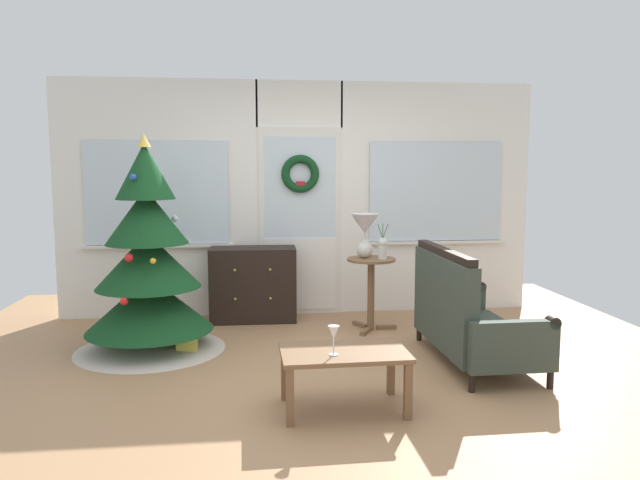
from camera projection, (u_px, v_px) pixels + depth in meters
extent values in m
plane|color=#AD7F56|center=(322.00, 375.00, 4.68)|extent=(6.76, 6.76, 0.00)
cube|color=white|center=(158.00, 200.00, 6.42)|extent=(2.15, 0.08, 2.55)
cube|color=white|center=(434.00, 198.00, 6.76)|extent=(2.15, 0.08, 2.55)
cube|color=white|center=(299.00, 104.00, 6.47)|extent=(0.94, 0.08, 0.50)
cube|color=silver|center=(300.00, 222.00, 6.58)|extent=(0.90, 0.05, 2.05)
cube|color=white|center=(300.00, 274.00, 6.63)|extent=(0.78, 0.02, 0.80)
cube|color=silver|center=(300.00, 188.00, 6.52)|extent=(0.78, 0.01, 1.10)
cube|color=silver|center=(157.00, 193.00, 6.35)|extent=(1.50, 0.01, 1.10)
cube|color=silver|center=(436.00, 192.00, 6.70)|extent=(1.50, 0.01, 1.10)
cube|color=silver|center=(159.00, 246.00, 6.41)|extent=(1.59, 0.06, 0.03)
cube|color=silver|center=(435.00, 242.00, 6.75)|extent=(1.59, 0.06, 0.03)
torus|color=#123B1B|center=(300.00, 174.00, 6.46)|extent=(0.41, 0.09, 0.41)
cube|color=red|center=(300.00, 186.00, 6.46)|extent=(0.10, 0.02, 0.10)
cylinder|color=#4C331E|center=(151.00, 337.00, 5.34)|extent=(0.10, 0.10, 0.23)
cone|color=beige|center=(151.00, 344.00, 5.34)|extent=(1.32, 1.32, 0.10)
cone|color=#14421E|center=(149.00, 303.00, 5.30)|extent=(1.11, 1.11, 0.49)
cone|color=#14421E|center=(148.00, 260.00, 5.25)|extent=(0.91, 0.91, 0.49)
cone|color=#14421E|center=(146.00, 216.00, 5.21)|extent=(0.71, 0.71, 0.49)
cone|color=#14421E|center=(145.00, 171.00, 5.16)|extent=(0.51, 0.51, 0.49)
cone|color=#E0BC4C|center=(144.00, 140.00, 5.13)|extent=(0.12, 0.12, 0.12)
sphere|color=red|center=(124.00, 301.00, 4.84)|extent=(0.06, 0.06, 0.06)
sphere|color=gold|center=(173.00, 279.00, 5.69)|extent=(0.06, 0.06, 0.06)
sphere|color=silver|center=(175.00, 219.00, 5.41)|extent=(0.06, 0.06, 0.06)
sphere|color=#264CB2|center=(133.00, 177.00, 4.98)|extent=(0.05, 0.05, 0.05)
sphere|color=red|center=(129.00, 258.00, 4.92)|extent=(0.07, 0.07, 0.07)
sphere|color=gold|center=(153.00, 261.00, 4.94)|extent=(0.05, 0.05, 0.05)
cube|color=black|center=(253.00, 284.00, 6.34)|extent=(0.91, 0.44, 0.78)
sphere|color=tan|center=(235.00, 270.00, 6.08)|extent=(0.03, 0.03, 0.03)
sphere|color=tan|center=(270.00, 270.00, 6.12)|extent=(0.03, 0.03, 0.03)
sphere|color=tan|center=(235.00, 299.00, 6.12)|extent=(0.03, 0.03, 0.03)
sphere|color=tan|center=(270.00, 298.00, 6.15)|extent=(0.03, 0.03, 0.03)
cylinder|color=black|center=(550.00, 379.00, 4.39)|extent=(0.05, 0.05, 0.14)
cylinder|color=black|center=(480.00, 331.00, 5.70)|extent=(0.05, 0.05, 0.14)
cylinder|color=black|center=(472.00, 383.00, 4.32)|extent=(0.05, 0.05, 0.14)
cylinder|color=black|center=(419.00, 333.00, 5.62)|extent=(0.05, 0.05, 0.14)
cube|color=#384238|center=(477.00, 337.00, 4.99)|extent=(0.73, 1.27, 0.14)
cube|color=#384238|center=(444.00, 293.00, 4.91)|extent=(0.13, 1.26, 0.62)
cube|color=black|center=(445.00, 252.00, 4.87)|extent=(0.09, 1.24, 0.06)
cube|color=#384238|center=(514.00, 347.00, 4.31)|extent=(0.66, 0.10, 0.38)
cylinder|color=black|center=(553.00, 322.00, 4.33)|extent=(0.09, 0.09, 0.09)
cube|color=#384238|center=(450.00, 305.00, 5.64)|extent=(0.66, 0.10, 0.38)
cylinder|color=black|center=(480.00, 286.00, 5.66)|extent=(0.09, 0.09, 0.09)
cylinder|color=brown|center=(371.00, 260.00, 5.92)|extent=(0.48, 0.48, 0.02)
cylinder|color=brown|center=(371.00, 295.00, 5.96)|extent=(0.07, 0.07, 0.70)
cube|color=brown|center=(386.00, 327.00, 6.02)|extent=(0.20, 0.05, 0.04)
cube|color=brown|center=(360.00, 324.00, 6.13)|extent=(0.14, 0.20, 0.04)
cube|color=brown|center=(365.00, 332.00, 5.85)|extent=(0.14, 0.20, 0.04)
sphere|color=silver|center=(365.00, 250.00, 5.94)|extent=(0.16, 0.16, 0.16)
cylinder|color=silver|center=(365.00, 237.00, 5.92)|extent=(0.02, 0.02, 0.06)
cone|color=silver|center=(365.00, 224.00, 5.91)|extent=(0.28, 0.28, 0.20)
cylinder|color=beige|center=(383.00, 251.00, 5.86)|extent=(0.09, 0.09, 0.16)
sphere|color=beige|center=(383.00, 243.00, 5.85)|extent=(0.10, 0.10, 0.10)
cylinder|color=#4C7042|center=(381.00, 233.00, 5.83)|extent=(0.07, 0.01, 0.17)
cylinder|color=#4C7042|center=(383.00, 233.00, 5.84)|extent=(0.01, 0.01, 0.18)
cylinder|color=#4C7042|center=(385.00, 233.00, 5.84)|extent=(0.07, 0.01, 0.17)
cube|color=brown|center=(344.00, 352.00, 3.98)|extent=(0.85, 0.54, 0.03)
cube|color=brown|center=(290.00, 397.00, 3.74)|extent=(0.05, 0.05, 0.38)
cube|color=brown|center=(408.00, 391.00, 3.84)|extent=(0.05, 0.05, 0.38)
cube|color=brown|center=(285.00, 373.00, 4.17)|extent=(0.05, 0.05, 0.38)
cube|color=brown|center=(391.00, 368.00, 4.27)|extent=(0.05, 0.05, 0.38)
cylinder|color=silver|center=(334.00, 355.00, 3.87)|extent=(0.06, 0.06, 0.01)
cylinder|color=silver|center=(334.00, 347.00, 3.87)|extent=(0.01, 0.01, 0.10)
cone|color=silver|center=(334.00, 333.00, 3.85)|extent=(0.08, 0.08, 0.09)
cube|color=#D8C64C|center=(187.00, 343.00, 5.23)|extent=(0.18, 0.16, 0.18)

